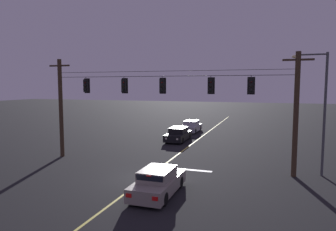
# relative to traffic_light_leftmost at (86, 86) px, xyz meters

# --- Properties ---
(ground_plane) EXTENTS (180.00, 180.00, 0.00)m
(ground_plane) POSITION_rel_traffic_light_leftmost_xyz_m (6.24, -3.39, -5.65)
(ground_plane) COLOR black
(lane_centre_stripe) EXTENTS (0.14, 60.00, 0.01)m
(lane_centre_stripe) POSITION_rel_traffic_light_leftmost_xyz_m (6.24, 6.02, -5.64)
(lane_centre_stripe) COLOR #D1C64C
(lane_centre_stripe) RESTS_ON ground
(stop_bar_paint) EXTENTS (3.40, 0.36, 0.01)m
(stop_bar_paint) POSITION_rel_traffic_light_leftmost_xyz_m (8.14, -0.58, -5.64)
(stop_bar_paint) COLOR silver
(stop_bar_paint) RESTS_ON ground
(signal_span_assembly) EXTENTS (19.00, 0.32, 7.70)m
(signal_span_assembly) POSITION_rel_traffic_light_leftmost_xyz_m (6.24, 0.02, -1.64)
(signal_span_assembly) COLOR #423021
(signal_span_assembly) RESTS_ON ground
(traffic_light_leftmost) EXTENTS (0.48, 0.41, 1.22)m
(traffic_light_leftmost) POSITION_rel_traffic_light_leftmost_xyz_m (0.00, 0.00, 0.00)
(traffic_light_leftmost) COLOR black
(traffic_light_left_inner) EXTENTS (0.48, 0.41, 1.22)m
(traffic_light_left_inner) POSITION_rel_traffic_light_leftmost_xyz_m (3.20, 0.00, 0.00)
(traffic_light_left_inner) COLOR black
(traffic_light_centre) EXTENTS (0.48, 0.41, 1.22)m
(traffic_light_centre) POSITION_rel_traffic_light_leftmost_xyz_m (6.14, 0.00, 0.00)
(traffic_light_centre) COLOR black
(traffic_light_right_inner) EXTENTS (0.48, 0.41, 1.22)m
(traffic_light_right_inner) POSITION_rel_traffic_light_leftmost_xyz_m (9.56, 0.00, 0.00)
(traffic_light_right_inner) COLOR black
(traffic_light_rightmost) EXTENTS (0.48, 0.41, 1.22)m
(traffic_light_rightmost) POSITION_rel_traffic_light_leftmost_xyz_m (12.14, 0.00, 0.00)
(traffic_light_rightmost) COLOR black
(car_waiting_near_lane) EXTENTS (1.80, 4.33, 1.39)m
(car_waiting_near_lane) POSITION_rel_traffic_light_leftmost_xyz_m (7.91, -5.62, -5.00)
(car_waiting_near_lane) COLOR gray
(car_waiting_near_lane) RESTS_ON ground
(car_oncoming_lead) EXTENTS (1.80, 4.42, 1.39)m
(car_oncoming_lead) POSITION_rel_traffic_light_leftmost_xyz_m (4.49, 9.54, -5.00)
(car_oncoming_lead) COLOR black
(car_oncoming_lead) RESTS_ON ground
(car_oncoming_trailing) EXTENTS (1.80, 4.42, 1.39)m
(car_oncoming_trailing) POSITION_rel_traffic_light_leftmost_xyz_m (4.26, 15.95, -5.00)
(car_oncoming_trailing) COLOR #A5A5AD
(car_oncoming_trailing) RESTS_ON ground
(street_lamp_corner) EXTENTS (2.11, 0.30, 7.68)m
(street_lamp_corner) POSITION_rel_traffic_light_leftmost_xyz_m (16.21, 0.75, -1.01)
(street_lamp_corner) COLOR #4C4F54
(street_lamp_corner) RESTS_ON ground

